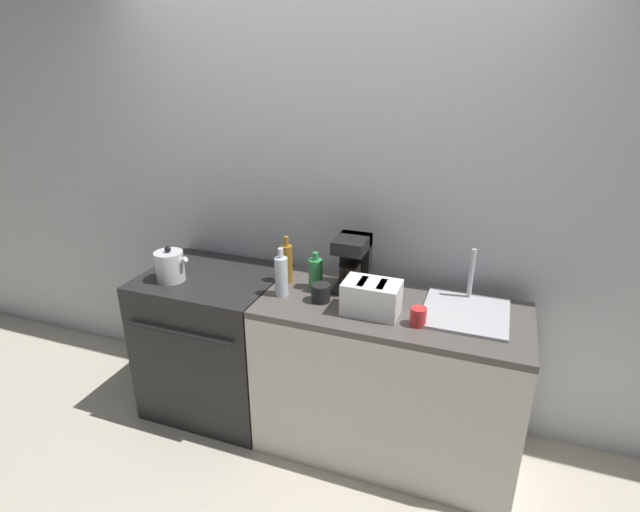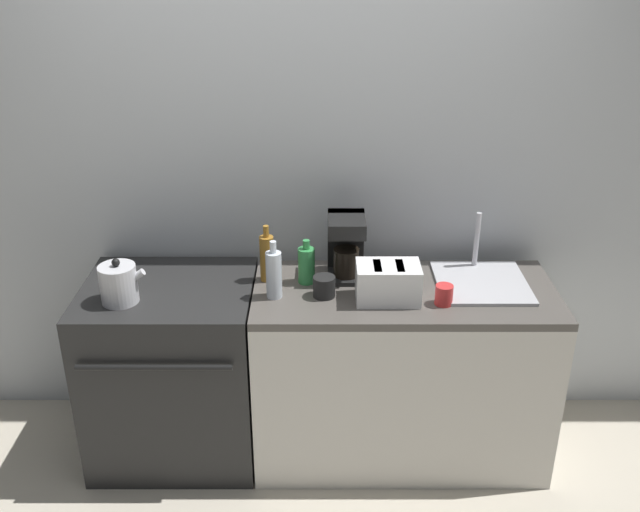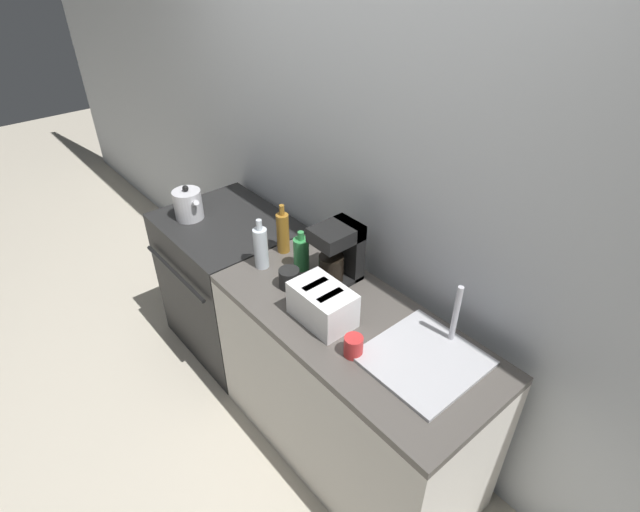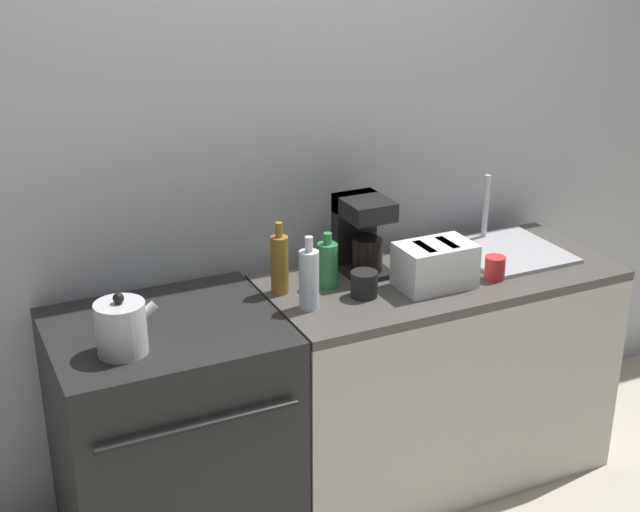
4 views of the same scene
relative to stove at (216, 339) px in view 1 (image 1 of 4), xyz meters
The scene contains 13 objects.
ground_plane 0.81m from the stove, 28.84° to the right, with size 12.00×12.00×0.00m, color beige.
wall_back 1.10m from the stove, 32.81° to the left, with size 8.00×0.05×2.60m.
stove is the anchor object (origin of this frame).
counter_block 1.08m from the stove, ahead, with size 1.36×0.61×0.88m.
kettle 0.56m from the stove, 142.38° to the right, with size 0.20×0.16×0.21m.
toaster 1.12m from the stove, ahead, with size 0.28×0.18×0.16m.
coffee_maker 1.01m from the stove, ahead, with size 0.17×0.22×0.29m.
sink_tray 1.50m from the stove, ahead, with size 0.41×0.42×0.28m.
bottle_green 0.82m from the stove, ahead, with size 0.08×0.08×0.21m.
bottle_clear 0.74m from the stove, ahead, with size 0.07×0.07×0.27m.
bottle_amber 0.71m from the stove, ahead, with size 0.06×0.06×0.27m.
cup_black 0.86m from the stove, ahead, with size 0.10×0.10×0.09m.
cup_red 1.32m from the stove, ahead, with size 0.08×0.08×0.09m.
Camera 1 is at (0.91, -1.92, 2.07)m, focal length 28.00 mm.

